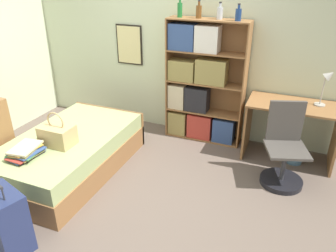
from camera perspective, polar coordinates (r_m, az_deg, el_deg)
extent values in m
plane|color=#66564C|center=(3.97, -8.26, -9.60)|extent=(14.00, 14.00, 0.00)
cube|color=beige|center=(4.81, 0.78, 14.15)|extent=(10.00, 0.06, 2.60)
cube|color=black|center=(5.07, -6.76, 13.86)|extent=(0.42, 0.02, 0.58)
cube|color=beige|center=(5.06, -6.82, 13.83)|extent=(0.38, 0.01, 0.54)
cube|color=olive|center=(4.24, -16.55, -5.68)|extent=(1.09, 1.88, 0.28)
cube|color=#9EAD70|center=(4.12, -16.97, -2.85)|extent=(1.06, 1.85, 0.20)
cube|color=olive|center=(4.84, -10.15, 0.53)|extent=(1.09, 0.04, 0.48)
cube|color=tan|center=(3.86, -18.67, -1.57)|extent=(0.36, 0.25, 0.23)
torus|color=tan|center=(3.79, -19.04, 0.79)|extent=(0.22, 0.02, 0.22)
cube|color=#232328|center=(3.80, -23.28, -4.76)|extent=(0.24, 0.33, 0.01)
cube|color=#334C84|center=(3.80, -23.54, -4.57)|extent=(0.27, 0.38, 0.02)
cube|color=#99894C|center=(3.79, -23.52, -4.41)|extent=(0.29, 0.30, 0.01)
cube|color=#B2382D|center=(3.76, -23.61, -4.47)|extent=(0.22, 0.35, 0.01)
cube|color=#427A4C|center=(3.77, -23.66, -4.21)|extent=(0.31, 0.31, 0.01)
cube|color=#334C84|center=(3.76, -23.37, -4.03)|extent=(0.29, 0.33, 0.01)
cube|color=#99894C|center=(3.75, -23.64, -3.94)|extent=(0.25, 0.33, 0.01)
cube|color=gold|center=(3.76, -23.59, -3.61)|extent=(0.24, 0.33, 0.01)
cube|color=beige|center=(3.75, -23.64, -3.43)|extent=(0.28, 0.37, 0.02)
cube|color=navy|center=(3.30, -26.43, -14.60)|extent=(0.48, 0.38, 0.58)
cylinder|color=#2D2D33|center=(3.00, -26.80, -10.52)|extent=(0.01, 0.01, 0.12)
cube|color=olive|center=(4.74, 0.29, 8.30)|extent=(0.02, 0.29, 1.70)
cube|color=olive|center=(4.47, 13.15, 6.49)|extent=(0.02, 0.29, 1.70)
cube|color=olive|center=(4.70, 7.03, 7.97)|extent=(1.08, 0.01, 1.70)
cube|color=olive|center=(4.90, 6.05, -1.85)|extent=(1.05, 0.29, 0.02)
cube|color=olive|center=(4.72, 6.28, 2.60)|extent=(1.05, 0.29, 0.02)
cube|color=olive|center=(4.57, 6.54, 7.47)|extent=(1.05, 0.29, 0.02)
cube|color=olive|center=(4.46, 6.82, 12.64)|extent=(1.05, 0.29, 0.02)
cube|color=olive|center=(4.38, 7.12, 17.92)|extent=(1.05, 0.29, 0.02)
cube|color=#99894C|center=(4.91, 1.86, 0.74)|extent=(0.27, 0.22, 0.35)
cube|color=#B2382D|center=(4.82, 5.66, 0.12)|extent=(0.35, 0.22, 0.36)
cube|color=#334C84|center=(4.74, 9.70, -0.64)|extent=(0.29, 0.22, 0.35)
cube|color=beige|center=(4.76, 1.75, 5.29)|extent=(0.24, 0.22, 0.35)
cube|color=#232328|center=(4.67, 5.13, 4.76)|extent=(0.32, 0.22, 0.34)
cube|color=#99894C|center=(4.61, 2.59, 9.72)|extent=(0.37, 0.22, 0.28)
cube|color=#99894C|center=(4.49, 7.61, 9.40)|extent=(0.41, 0.22, 0.33)
cube|color=#334C84|center=(4.51, 2.61, 15.29)|extent=(0.35, 0.22, 0.34)
cube|color=silver|center=(4.40, 6.95, 14.86)|extent=(0.31, 0.22, 0.34)
cylinder|color=#1E6B2D|center=(4.47, 2.08, 19.52)|extent=(0.06, 0.06, 0.18)
cylinder|color=#1E6B2D|center=(4.46, 2.10, 21.01)|extent=(0.03, 0.03, 0.06)
cylinder|color=brown|center=(4.40, 5.39, 19.17)|extent=(0.07, 0.07, 0.15)
cylinder|color=brown|center=(4.39, 5.44, 20.49)|extent=(0.03, 0.03, 0.05)
cylinder|color=#232328|center=(4.39, 5.46, 20.92)|extent=(0.03, 0.03, 0.02)
cylinder|color=#B7BCC1|center=(4.35, 9.00, 18.83)|extent=(0.07, 0.07, 0.14)
cylinder|color=#B7BCC1|center=(4.34, 9.09, 20.07)|extent=(0.03, 0.03, 0.05)
cylinder|color=#232328|center=(4.34, 9.13, 20.47)|extent=(0.03, 0.03, 0.02)
cylinder|color=navy|center=(4.24, 12.14, 18.39)|extent=(0.07, 0.07, 0.14)
cylinder|color=navy|center=(4.23, 12.27, 19.63)|extent=(0.03, 0.03, 0.04)
cylinder|color=#232328|center=(4.23, 12.31, 20.03)|extent=(0.03, 0.03, 0.02)
cube|color=olive|center=(4.31, 21.16, 3.44)|extent=(1.11, 0.58, 0.02)
cube|color=olive|center=(4.50, 13.66, 0.01)|extent=(0.03, 0.54, 0.75)
cube|color=olive|center=(4.50, 27.08, -2.26)|extent=(0.03, 0.54, 0.75)
cylinder|color=#ADA89E|center=(4.39, 24.88, 3.40)|extent=(0.13, 0.13, 0.02)
cylinder|color=#ADA89E|center=(4.33, 25.33, 5.61)|extent=(0.02, 0.02, 0.35)
cone|color=#ADA89E|center=(4.27, 26.35, 7.99)|extent=(0.15, 0.11, 0.15)
cylinder|color=black|center=(4.11, 19.05, -9.03)|extent=(0.49, 0.49, 0.06)
cylinder|color=#333338|center=(4.01, 19.44, -6.79)|extent=(0.05, 0.05, 0.44)
cube|color=#47423D|center=(3.89, 19.95, -3.87)|extent=(0.56, 0.56, 0.03)
cube|color=#47423D|center=(3.95, 19.78, 0.85)|extent=(0.39, 0.16, 0.48)
cylinder|color=slate|center=(4.53, 21.20, -4.48)|extent=(0.21, 0.21, 0.25)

